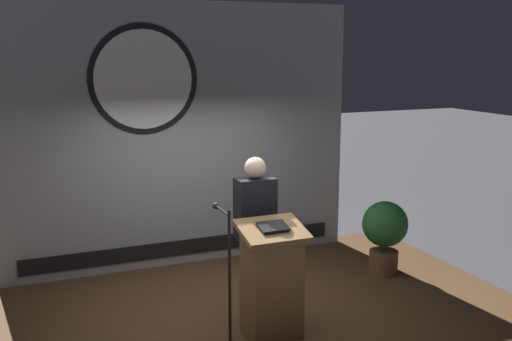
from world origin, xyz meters
TOP-DOWN VIEW (x-y plane):
  - stage_platform at (0.00, 0.00)m, footprint 6.40×4.00m
  - banner_display at (-0.02, 1.85)m, footprint 4.64×0.12m
  - podium at (0.19, -0.53)m, footprint 0.64×0.50m
  - speaker_person at (0.22, -0.05)m, footprint 0.40×0.26m
  - microphone_stand at (-0.30, -0.63)m, footprint 0.24×0.52m
  - potted_plant at (2.19, 0.45)m, footprint 0.57×0.57m

SIDE VIEW (x-z plane):
  - stage_platform at x=0.00m, z-range 0.00..0.30m
  - microphone_stand at x=-0.30m, z-range 0.09..1.47m
  - potted_plant at x=2.19m, z-range 0.40..1.33m
  - podium at x=0.19m, z-range 0.28..1.45m
  - speaker_person at x=0.22m, z-range 0.32..2.04m
  - banner_display at x=-0.02m, z-range 0.31..3.70m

